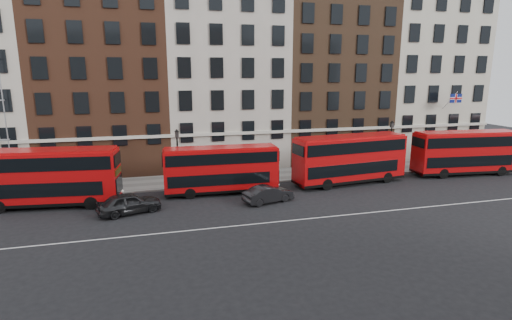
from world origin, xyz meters
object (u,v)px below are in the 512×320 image
object	(u,v)px
bus_b	(221,169)
bus_c	(349,158)
bus_d	(465,152)
traffic_light	(452,146)
car_rear	(129,203)
bus_a	(45,176)
car_front	(268,194)

from	to	relation	value
bus_b	bus_c	xyz separation A→B (m)	(12.30, -0.01, 0.26)
bus_d	traffic_light	world-z (taller)	bus_d
car_rear	bus_a	bearing A→B (deg)	45.08
bus_c	traffic_light	world-z (taller)	bus_c
bus_c	traffic_light	distance (m)	14.12
bus_a	traffic_light	size ratio (longest dim) A/B	3.40
car_rear	car_front	xyz separation A→B (m)	(10.84, -0.21, -0.10)
bus_a	bus_d	size ratio (longest dim) A/B	1.02
bus_b	car_front	xyz separation A→B (m)	(3.28, -3.46, -1.52)
car_front	bus_a	bearing A→B (deg)	63.14
bus_a	car_rear	xyz separation A→B (m)	(6.27, -3.25, -1.67)
bus_a	bus_c	size ratio (longest dim) A/B	0.99
bus_a	bus_d	xyz separation A→B (m)	(39.25, -0.00, -0.03)
car_front	traffic_light	distance (m)	23.76
bus_b	car_front	distance (m)	5.00
bus_b	traffic_light	bearing A→B (deg)	7.99
bus_c	car_rear	xyz separation A→B (m)	(-19.86, -3.24, -1.69)
bus_a	car_front	bearing A→B (deg)	-4.44
bus_b	bus_c	world-z (taller)	bus_c
car_front	bus_c	bearing A→B (deg)	-84.51
bus_d	bus_c	bearing A→B (deg)	-174.64
bus_a	bus_d	bearing A→B (deg)	6.98
car_rear	bus_c	bearing A→B (deg)	-98.24
traffic_light	bus_a	bearing A→B (deg)	-176.06
bus_b	bus_c	distance (m)	12.31
bus_b	car_rear	distance (m)	8.35
traffic_light	car_front	bearing A→B (deg)	-164.80
bus_b	traffic_light	distance (m)	26.29
bus_b	bus_c	size ratio (longest dim) A/B	0.88
bus_a	bus_c	world-z (taller)	bus_c
bus_a	car_front	xyz separation A→B (m)	(17.11, -3.46, -1.77)
bus_a	bus_d	world-z (taller)	bus_a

